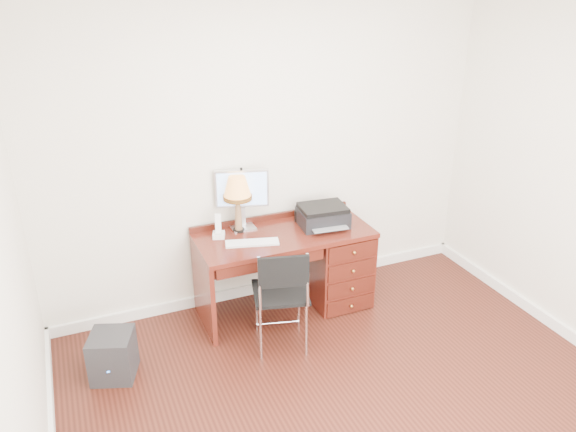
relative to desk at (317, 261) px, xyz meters
name	(u,v)px	position (x,y,z in m)	size (l,w,h in m)	color
ground	(361,410)	(-0.32, -1.40, -0.41)	(4.00, 4.00, 0.00)	black
room_shell	(322,352)	(-0.32, -0.77, -0.36)	(4.00, 4.00, 4.00)	white
desk	(317,261)	(0.00, 0.00, 0.00)	(1.50, 0.67, 0.75)	#541A11
monitor	(241,192)	(-0.61, 0.24, 0.67)	(0.45, 0.21, 0.52)	silver
keyboard	(252,243)	(-0.64, -0.09, 0.35)	(0.44, 0.12, 0.02)	white
mouse_pad	(319,227)	(-0.01, -0.04, 0.35)	(0.20, 0.20, 0.04)	black
printer	(323,216)	(0.05, 0.02, 0.43)	(0.44, 0.36, 0.18)	black
leg_lamp	(237,191)	(-0.67, 0.18, 0.70)	(0.24, 0.24, 0.50)	black
phone	(219,231)	(-0.86, 0.13, 0.40)	(0.13, 0.13, 0.21)	white
pen_cup	(299,216)	(-0.11, 0.17, 0.39)	(0.08, 0.08, 0.10)	black
chair	(284,289)	(-0.54, -0.53, 0.13)	(0.52, 0.52, 0.90)	black
equipment_box	(113,355)	(-1.85, -0.35, -0.23)	(0.31, 0.31, 0.36)	black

